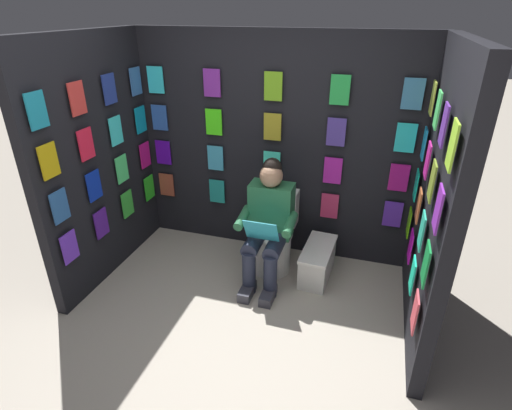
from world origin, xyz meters
name	(u,v)px	position (x,y,z in m)	size (l,w,h in m)	color
ground_plane	(217,351)	(0.00, 0.00, 0.00)	(30.00, 30.00, 0.00)	#B2A899
display_wall_back	(274,148)	(0.00, -1.65, 1.11)	(2.88, 0.14, 2.22)	black
display_wall_left	(436,202)	(-1.44, -0.80, 1.11)	(0.14, 1.60, 2.22)	black
display_wall_right	(98,162)	(1.44, -0.80, 1.11)	(0.14, 1.60, 2.22)	black
toilet	(274,237)	(-0.11, -1.26, 0.33)	(0.41, 0.55, 0.77)	white
person_reading	(268,224)	(-0.11, -1.03, 0.60)	(0.52, 0.68, 1.19)	#286B42
comic_longbox_near	(317,261)	(-0.57, -1.20, 0.16)	(0.30, 0.62, 0.32)	white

